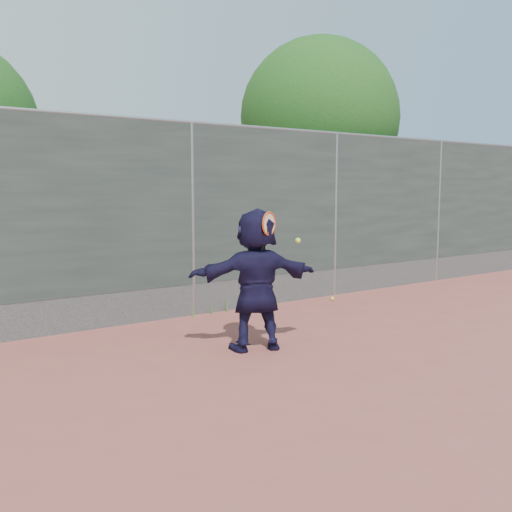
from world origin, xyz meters
TOP-DOWN VIEW (x-y plane):
  - ground at (0.00, 0.00)m, footprint 80.00×80.00m
  - player at (-0.30, 1.35)m, footprint 1.71×1.01m
  - ball_ground at (2.61, 3.12)m, footprint 0.07×0.07m
  - fence at (-0.00, 3.50)m, footprint 20.00×0.06m
  - swing_action at (-0.21, 1.14)m, footprint 0.59×0.16m
  - tree_right at (4.68, 5.75)m, footprint 3.78×3.60m
  - weed_clump at (0.29, 3.38)m, footprint 0.68×0.07m

SIDE VIEW (x-z plane):
  - ground at x=0.00m, z-range 0.00..0.00m
  - ball_ground at x=2.61m, z-range 0.00..0.07m
  - weed_clump at x=0.29m, z-range -0.02..0.28m
  - player at x=-0.30m, z-range 0.00..1.76m
  - swing_action at x=-0.21m, z-range 1.28..1.79m
  - fence at x=0.00m, z-range 0.07..3.09m
  - tree_right at x=4.68m, z-range 0.80..6.19m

